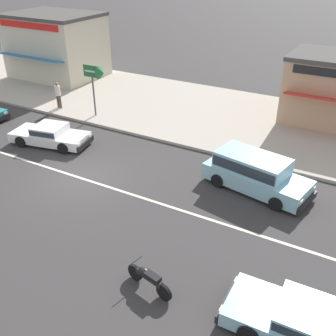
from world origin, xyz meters
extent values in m
plane|color=#383535|center=(0.00, 0.00, 0.00)|extent=(160.00, 160.00, 0.00)
cube|color=silver|center=(0.00, 0.00, 0.00)|extent=(50.40, 0.14, 0.01)
cube|color=#ADA393|center=(0.00, 10.13, 0.07)|extent=(68.00, 10.00, 0.15)
cube|color=#93C6D6|center=(7.34, 2.99, 0.52)|extent=(4.78, 2.62, 0.70)
cube|color=#93C6D6|center=(7.06, 3.05, 1.21)|extent=(3.30, 2.16, 0.70)
cube|color=#28333D|center=(7.06, 3.05, 1.21)|extent=(3.19, 2.18, 0.45)
cube|color=black|center=(9.61, 2.56, 0.31)|extent=(0.45, 1.75, 0.28)
cube|color=white|center=(9.70, 3.18, 0.67)|extent=(0.12, 0.25, 0.14)
cube|color=white|center=(9.46, 1.94, 0.67)|extent=(0.12, 0.25, 0.14)
cylinder|color=black|center=(8.88, 3.56, 0.30)|extent=(0.63, 0.33, 0.60)
cylinder|color=black|center=(8.55, 1.89, 0.30)|extent=(0.63, 0.33, 0.60)
cylinder|color=black|center=(6.12, 4.10, 0.30)|extent=(0.63, 0.33, 0.60)
cylinder|color=black|center=(5.80, 2.43, 0.30)|extent=(0.63, 0.33, 0.60)
cube|color=white|center=(-3.75, 2.05, 0.41)|extent=(4.36, 2.45, 0.48)
cube|color=white|center=(-3.69, 2.06, 0.85)|extent=(1.81, 1.79, 0.42)
cube|color=#28333D|center=(-3.69, 2.06, 0.85)|extent=(1.75, 1.81, 0.27)
cube|color=black|center=(-1.68, 2.46, 0.31)|extent=(0.44, 1.64, 0.28)
cube|color=white|center=(-1.83, 3.04, 0.51)|extent=(0.13, 0.25, 0.14)
cube|color=white|center=(-1.60, 1.88, 0.51)|extent=(0.13, 0.25, 0.14)
cylinder|color=black|center=(-2.65, 3.09, 0.30)|extent=(0.63, 0.33, 0.60)
cylinder|color=black|center=(-2.34, 1.52, 0.30)|extent=(0.63, 0.33, 0.60)
cylinder|color=black|center=(-5.15, 2.59, 0.30)|extent=(0.63, 0.33, 0.60)
cylinder|color=black|center=(-4.84, 1.02, 0.30)|extent=(0.63, 0.33, 0.60)
cube|color=#93C6D6|center=(10.96, -3.61, 0.41)|extent=(4.52, 1.85, 0.48)
cube|color=#93C6D6|center=(10.91, -3.61, 0.85)|extent=(1.72, 1.61, 0.42)
cube|color=#28333D|center=(10.91, -3.61, 0.85)|extent=(1.65, 1.64, 0.27)
cube|color=black|center=(8.67, -3.66, 0.31)|extent=(0.16, 1.71, 0.28)
cube|color=white|center=(8.72, -4.27, 0.51)|extent=(0.09, 0.24, 0.14)
cube|color=white|center=(8.69, -3.05, 0.51)|extent=(0.09, 0.24, 0.14)
cylinder|color=black|center=(9.59, -4.47, 0.30)|extent=(0.60, 0.23, 0.60)
cylinder|color=black|center=(9.55, -2.81, 0.30)|extent=(0.60, 0.23, 0.60)
cube|color=white|center=(-8.38, 3.13, 0.51)|extent=(0.09, 0.24, 0.14)
cylinder|color=black|center=(5.72, -4.05, 0.28)|extent=(0.57, 0.22, 0.56)
cylinder|color=black|center=(6.92, -4.32, 0.28)|extent=(0.57, 0.22, 0.56)
cube|color=black|center=(6.32, -4.18, 0.48)|extent=(1.05, 0.36, 0.18)
cube|color=black|center=(6.47, -4.22, 0.62)|extent=(0.59, 0.35, 0.12)
ellipsoid|color=black|center=(6.11, -4.14, 0.60)|extent=(0.44, 0.32, 0.22)
cylinder|color=#232326|center=(5.75, -4.06, 0.78)|extent=(0.15, 0.55, 0.03)
cylinder|color=#4C4C51|center=(-4.00, 6.24, 1.35)|extent=(0.10, 0.10, 2.40)
cube|color=#236638|center=(-4.00, 6.20, 2.90)|extent=(1.13, 0.06, 0.70)
cone|color=#236638|center=(-3.25, 6.20, 2.90)|extent=(0.36, 0.77, 0.77)
cube|color=white|center=(-4.00, 6.17, 2.90)|extent=(0.90, 0.01, 0.10)
cylinder|color=#4C4238|center=(-6.93, 6.10, 0.57)|extent=(0.14, 0.14, 0.84)
cylinder|color=#4C4238|center=(-6.73, 6.10, 0.57)|extent=(0.14, 0.14, 0.84)
cylinder|color=silver|center=(-6.83, 6.10, 1.31)|extent=(0.34, 0.34, 0.63)
sphere|color=#997051|center=(-6.83, 6.10, 1.74)|extent=(0.23, 0.23, 0.23)
cube|color=beige|center=(-12.00, 11.77, 2.42)|extent=(6.74, 5.02, 4.54)
cube|color=#474442|center=(-12.00, 11.77, 4.81)|extent=(6.87, 5.12, 0.24)
cube|color=#286BA3|center=(-12.00, 8.91, 2.20)|extent=(6.06, 0.90, 0.28)
cube|color=red|center=(-12.00, 9.24, 4.39)|extent=(5.73, 0.08, 0.44)
camera|label=1|loc=(11.10, -11.56, 9.24)|focal=42.00mm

